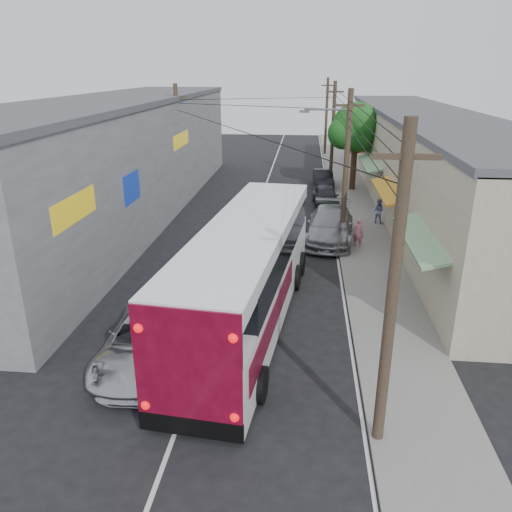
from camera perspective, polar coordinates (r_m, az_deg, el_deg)
The scene contains 13 objects.
ground at distance 15.66m, azimuth -7.14°, elevation -14.11°, with size 120.00×120.00×0.00m, color black.
sidewalk at distance 33.85m, azimuth 11.20°, elevation 5.16°, with size 3.00×80.00×0.12m, color slate.
building_right at distance 35.85m, azimuth 18.54°, elevation 10.42°, with size 7.09×40.00×6.25m.
building_left at distance 33.06m, azimuth -15.31°, elevation 10.84°, with size 7.20×36.00×7.25m.
utility_poles at distance 33.17m, azimuth 5.71°, elevation 12.32°, with size 11.80×45.28×8.00m.
street_tree at distance 38.93m, azimuth 11.47°, elevation 14.06°, with size 4.40×4.00×6.60m.
coach_bus at distance 18.09m, azimuth -0.88°, elevation -1.78°, with size 4.16×13.49×3.83m.
jeepney at distance 16.47m, azimuth -12.30°, elevation -9.39°, with size 2.56×5.55×1.54m, color silver.
parked_suv at distance 27.54m, azimuth 8.47°, elevation 3.50°, with size 2.42×5.96×1.73m, color gray.
parked_car_mid at distance 34.66m, azimuth 7.96°, elevation 6.79°, with size 1.63×4.06×1.38m, color #28282D.
parked_car_far at distance 40.37m, azimuth 7.70°, elevation 8.75°, with size 1.43×4.09×1.35m, color black.
pedestrian_near at distance 26.50m, azimuth 11.60°, elevation 2.66°, with size 0.56×0.37×1.53m, color #CC6C85.
pedestrian_far at distance 30.91m, azimuth 13.81°, elevation 5.04°, with size 0.73×0.57×1.51m, color #8694C2.
Camera 1 is at (3.13, -12.50, 8.89)m, focal length 35.00 mm.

